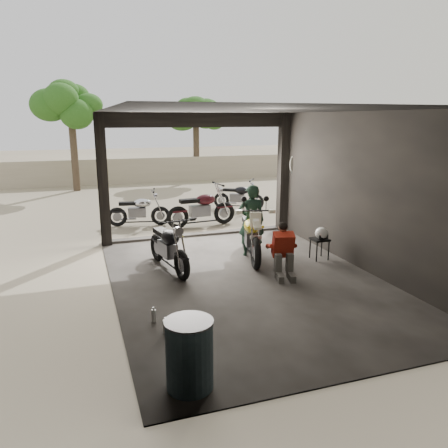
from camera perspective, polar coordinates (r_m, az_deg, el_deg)
ground at (r=8.51m, az=2.96°, el=-7.44°), size 80.00×80.00×0.00m
garage at (r=8.63m, az=1.73°, el=1.74°), size 7.00×7.13×3.20m
boundary_wall at (r=21.71m, az=-10.80°, el=6.89°), size 18.00×0.30×1.20m
tree_left at (r=19.89m, az=-19.52°, el=15.55°), size 2.20×2.20×5.60m
tree_right at (r=22.14m, az=-3.72°, el=14.90°), size 2.20×2.20×5.00m
main_bike at (r=9.63m, az=3.51°, el=-1.02°), size 1.18×2.00×1.25m
left_bike at (r=9.00m, az=-7.29°, el=-2.47°), size 1.00×1.81×1.16m
outside_bike_a at (r=12.89m, az=-11.09°, el=2.07°), size 1.66×0.93×1.06m
outside_bike_b at (r=12.59m, az=-2.97°, el=2.44°), size 1.89×0.93×1.23m
outside_bike_c at (r=15.03m, az=1.91°, el=3.91°), size 1.64×1.37×1.04m
rider at (r=9.81m, az=3.60°, el=0.42°), size 0.67×0.51×1.64m
mechanic at (r=8.56m, az=7.86°, el=-3.69°), size 0.70×0.84×1.06m
stool at (r=9.83m, az=12.38°, el=-2.27°), size 0.35×0.35×0.49m
helmet at (r=9.73m, az=12.61°, el=-1.19°), size 0.35×0.36×0.26m
oil_drum at (r=5.21m, az=-4.54°, el=-16.77°), size 0.57×0.57×0.84m
sign_post at (r=12.05m, az=10.09°, el=6.00°), size 0.75×0.08×2.24m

